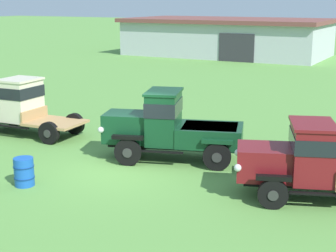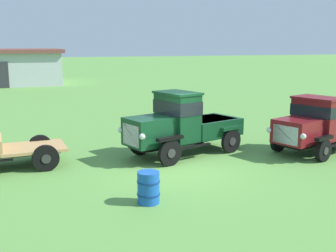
# 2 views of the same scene
# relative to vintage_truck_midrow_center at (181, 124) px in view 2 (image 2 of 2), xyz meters

# --- Properties ---
(ground_plane) EXTENTS (240.00, 240.00, 0.00)m
(ground_plane) POSITION_rel_vintage_truck_midrow_center_xyz_m (-0.76, -1.81, -1.15)
(ground_plane) COLOR #5B9342
(vintage_truck_midrow_center) EXTENTS (4.90, 3.08, 2.33)m
(vintage_truck_midrow_center) POSITION_rel_vintage_truck_midrow_center_xyz_m (0.00, 0.00, 0.00)
(vintage_truck_midrow_center) COLOR black
(vintage_truck_midrow_center) RESTS_ON ground
(vintage_truck_far_side) EXTENTS (5.11, 3.32, 2.08)m
(vintage_truck_far_side) POSITION_rel_vintage_truck_midrow_center_xyz_m (4.81, -1.29, -0.09)
(vintage_truck_far_side) COLOR black
(vintage_truck_far_side) RESTS_ON ground
(oil_drum_beside_row) EXTENTS (0.60, 0.60, 0.83)m
(oil_drum_beside_row) POSITION_rel_vintage_truck_midrow_center_xyz_m (-2.50, -4.19, -0.73)
(oil_drum_beside_row) COLOR #1951B2
(oil_drum_beside_row) RESTS_ON ground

